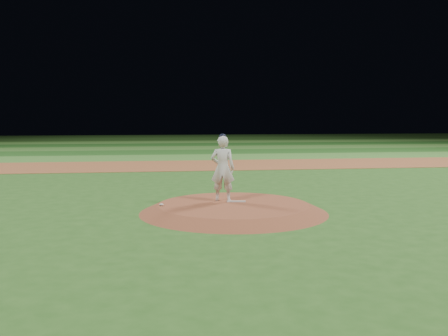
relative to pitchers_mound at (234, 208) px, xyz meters
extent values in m
plane|color=#28571C|center=(0.00, 0.00, -0.12)|extent=(120.00, 120.00, 0.00)
cube|color=brown|center=(0.00, 14.00, -0.12)|extent=(70.00, 6.00, 0.02)
cube|color=#3B752A|center=(0.00, 19.50, -0.12)|extent=(70.00, 5.00, 0.02)
cube|color=#1D4D18|center=(0.00, 24.50, -0.12)|extent=(70.00, 5.00, 0.02)
cube|color=#356825|center=(0.00, 29.50, -0.12)|extent=(70.00, 5.00, 0.02)
cube|color=#1B4917|center=(0.00, 34.50, -0.12)|extent=(70.00, 5.00, 0.02)
cube|color=#3C732A|center=(0.00, 39.50, -0.12)|extent=(70.00, 5.00, 0.02)
cube|color=#204817|center=(0.00, 44.50, -0.12)|extent=(70.00, 5.00, 0.02)
cone|color=brown|center=(0.00, 0.00, 0.00)|extent=(5.50, 5.50, 0.25)
cube|color=beige|center=(0.13, 0.33, 0.14)|extent=(0.58, 0.22, 0.03)
ellipsoid|color=silver|center=(-2.10, -0.03, 0.16)|extent=(0.13, 0.13, 0.07)
imported|color=silver|center=(-0.25, 0.53, 1.12)|extent=(0.82, 0.65, 1.98)
ellipsoid|color=black|center=(-0.25, 0.53, 2.09)|extent=(0.22, 0.22, 0.15)
camera|label=1|loc=(-2.29, -14.23, 2.70)|focal=40.00mm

